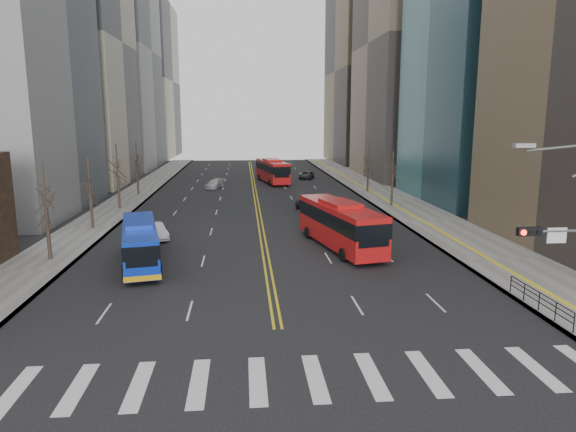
{
  "coord_description": "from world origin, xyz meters",
  "views": [
    {
      "loc": [
        -1.62,
        -19.19,
        10.47
      ],
      "look_at": [
        0.91,
        9.66,
        4.91
      ],
      "focal_mm": 32.0,
      "sensor_mm": 36.0,
      "label": 1
    }
  ],
  "objects": [
    {
      "name": "ground",
      "position": [
        0.0,
        0.0,
        0.0
      ],
      "size": [
        220.0,
        220.0,
        0.0
      ],
      "primitive_type": "plane",
      "color": "black"
    },
    {
      "name": "car_silver",
      "position": [
        -5.95,
        58.13,
        0.65
      ],
      "size": [
        3.15,
        4.85,
        1.31
      ],
      "primitive_type": "imported",
      "rotation": [
        0.0,
        0.0,
        -0.32
      ],
      "color": "#AAABB0",
      "rests_on": "ground"
    },
    {
      "name": "blue_bus",
      "position": [
        -9.15,
        17.63,
        1.68
      ],
      "size": [
        4.53,
        11.14,
        3.2
      ],
      "color": "#0C2CB6",
      "rests_on": "ground"
    },
    {
      "name": "centerline",
      "position": [
        0.0,
        55.0,
        0.01
      ],
      "size": [
        0.55,
        100.0,
        0.01
      ],
      "color": "gold",
      "rests_on": "ground"
    },
    {
      "name": "pedestrian_railing",
      "position": [
        14.3,
        6.0,
        0.82
      ],
      "size": [
        0.06,
        6.06,
        1.02
      ],
      "color": "black",
      "rests_on": "sidewalk_right"
    },
    {
      "name": "sidewalk_left",
      "position": [
        -16.5,
        45.0,
        0.07
      ],
      "size": [
        5.0,
        130.0,
        0.15
      ],
      "primitive_type": "cube",
      "color": "gray",
      "rests_on": "ground"
    },
    {
      "name": "red_bus_far",
      "position": [
        3.13,
        64.25,
        2.14
      ],
      "size": [
        5.0,
        12.53,
        3.85
      ],
      "color": "red",
      "rests_on": "ground"
    },
    {
      "name": "red_bus_near",
      "position": [
        6.14,
        21.08,
        2.14
      ],
      "size": [
        5.38,
        12.55,
        3.85
      ],
      "color": "red",
      "rests_on": "ground"
    },
    {
      "name": "car_dark_mid",
      "position": [
        5.59,
        37.68,
        0.75
      ],
      "size": [
        2.72,
        4.69,
        1.5
      ],
      "primitive_type": "imported",
      "rotation": [
        0.0,
        0.0,
        0.23
      ],
      "color": "black",
      "rests_on": "ground"
    },
    {
      "name": "office_towers",
      "position": [
        0.12,
        68.51,
        23.92
      ],
      "size": [
        83.0,
        134.0,
        58.0
      ],
      "color": "gray",
      "rests_on": "ground"
    },
    {
      "name": "sidewalk_right",
      "position": [
        17.5,
        45.0,
        0.07
      ],
      "size": [
        7.0,
        130.0,
        0.15
      ],
      "primitive_type": "cube",
      "color": "gray",
      "rests_on": "ground"
    },
    {
      "name": "crosswalk",
      "position": [
        0.0,
        0.0,
        0.01
      ],
      "size": [
        26.7,
        4.0,
        0.01
      ],
      "color": "silver",
      "rests_on": "ground"
    },
    {
      "name": "car_dark_far",
      "position": [
        9.35,
        68.9,
        0.64
      ],
      "size": [
        3.33,
        5.04,
        1.29
      ],
      "primitive_type": "imported",
      "rotation": [
        0.0,
        0.0,
        -0.28
      ],
      "color": "black",
      "rests_on": "ground"
    },
    {
      "name": "car_white",
      "position": [
        -9.43,
        25.46,
        0.7
      ],
      "size": [
        3.08,
        4.46,
        1.39
      ],
      "primitive_type": "imported",
      "rotation": [
        0.0,
        0.0,
        0.42
      ],
      "color": "silver",
      "rests_on": "ground"
    },
    {
      "name": "street_trees",
      "position": [
        -7.18,
        34.55,
        4.87
      ],
      "size": [
        35.2,
        47.2,
        7.6
      ],
      "color": "#32261F",
      "rests_on": "ground"
    }
  ]
}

